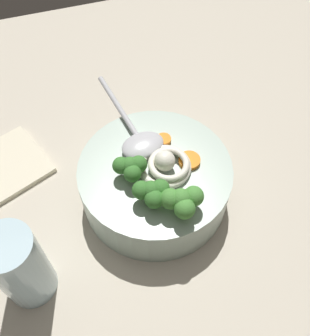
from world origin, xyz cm
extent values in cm
cube|color=#BCB29E|center=(0.00, 0.00, 1.31)|extent=(108.21, 108.21, 2.62)
cylinder|color=#9EB2A3|center=(-2.58, 2.66, 6.08)|extent=(20.94, 20.94, 6.91)
cylinder|color=gold|center=(-2.58, 2.66, 6.35)|extent=(18.43, 18.43, 6.36)
torus|color=silver|center=(-1.41, 2.16, 10.03)|extent=(7.14, 7.14, 0.99)
torus|color=silver|center=(-0.94, 1.86, 10.81)|extent=(7.65, 7.65, 0.89)
sphere|color=silver|center=(-1.41, 2.16, 11.31)|extent=(2.77, 2.77, 2.77)
ellipsoid|color=#B7B7BC|center=(-3.16, 6.28, 10.33)|extent=(6.62, 5.30, 1.60)
cylinder|color=#B7B7BC|center=(-4.35, 13.69, 10.33)|extent=(3.18, 14.94, 0.80)
cylinder|color=#7A9E60|center=(-4.59, -1.96, 10.18)|extent=(1.21, 1.21, 1.30)
sphere|color=#38752D|center=(-4.59, -1.96, 12.02)|extent=(2.38, 2.38, 2.38)
sphere|color=#38752D|center=(-3.40, -1.96, 11.80)|extent=(2.38, 2.38, 2.38)
sphere|color=#38752D|center=(-5.67, -1.53, 11.91)|extent=(2.38, 2.38, 2.38)
sphere|color=#38752D|center=(-4.59, -3.15, 11.85)|extent=(2.38, 2.38, 2.38)
cylinder|color=#7A9E60|center=(-6.01, 2.43, 10.16)|extent=(1.16, 1.16, 1.25)
sphere|color=#38752D|center=(-6.01, 2.43, 11.92)|extent=(2.29, 2.29, 2.29)
sphere|color=#38752D|center=(-4.86, 2.43, 11.71)|extent=(2.29, 2.29, 2.29)
sphere|color=#38752D|center=(-7.04, 2.85, 11.82)|extent=(2.29, 2.29, 2.29)
sphere|color=#38752D|center=(-6.01, 1.29, 11.76)|extent=(2.29, 2.29, 2.29)
cylinder|color=#7A9E60|center=(-1.62, -4.32, 10.23)|extent=(1.30, 1.30, 1.40)
sphere|color=#478938|center=(-1.62, -4.32, 12.21)|extent=(2.56, 2.56, 2.56)
sphere|color=#478938|center=(-0.34, -4.32, 11.98)|extent=(2.56, 2.56, 2.56)
sphere|color=#478938|center=(-2.78, -3.85, 12.09)|extent=(2.56, 2.56, 2.56)
sphere|color=#478938|center=(-1.62, -5.60, 12.02)|extent=(2.56, 2.56, 2.56)
cylinder|color=orange|center=(2.14, 2.19, 9.85)|extent=(2.95, 2.95, 0.64)
cylinder|color=orange|center=(-0.28, 6.63, 9.89)|extent=(2.07, 2.07, 0.71)
cylinder|color=silver|center=(-21.54, -5.25, 8.82)|extent=(6.18, 6.18, 12.39)
camera|label=1|loc=(-11.74, -25.43, 51.79)|focal=41.29mm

